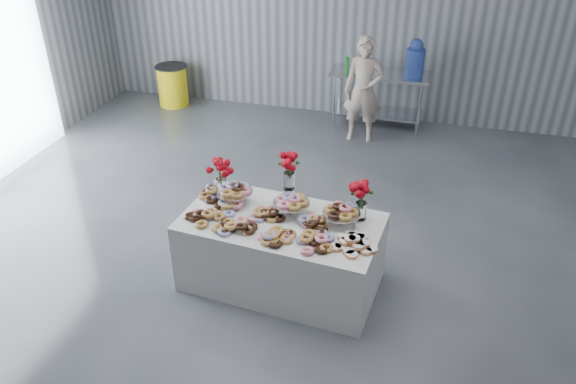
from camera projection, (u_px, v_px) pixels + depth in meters
name	position (u px, v px, depth m)	size (l,w,h in m)	color
ground	(252.00, 277.00, 5.81)	(9.00, 9.00, 0.00)	#373A3E
room_walls	(212.00, 13.00, 4.57)	(8.04, 9.04, 4.02)	gray
display_table	(281.00, 252.00, 5.55)	(1.90, 1.00, 0.75)	silver
prep_table	(378.00, 90.00, 8.72)	(1.50, 0.60, 0.90)	silver
donut_mounds	(280.00, 220.00, 5.29)	(1.80, 0.80, 0.09)	#BE8B45
cake_stand_left	(235.00, 190.00, 5.57)	(0.36, 0.36, 0.17)	silver
cake_stand_mid	(291.00, 201.00, 5.39)	(0.36, 0.36, 0.17)	silver
cake_stand_right	(342.00, 211.00, 5.24)	(0.36, 0.36, 0.17)	silver
danish_pile	(353.00, 241.00, 4.98)	(0.48, 0.48, 0.11)	white
bouquet_left	(220.00, 168.00, 5.63)	(0.26, 0.26, 0.42)	white
bouquet_right	(362.00, 192.00, 5.23)	(0.26, 0.26, 0.42)	white
bouquet_center	(289.00, 169.00, 5.46)	(0.26, 0.26, 0.57)	silver
water_jug	(415.00, 59.00, 8.33)	(0.28, 0.28, 0.55)	blue
drink_bottles	(359.00, 64.00, 8.49)	(0.54, 0.08, 0.27)	#268C33
person	(364.00, 90.00, 8.24)	(0.57, 0.38, 1.57)	#CC8C93
trash_barrel	(173.00, 85.00, 9.65)	(0.54, 0.54, 0.70)	yellow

